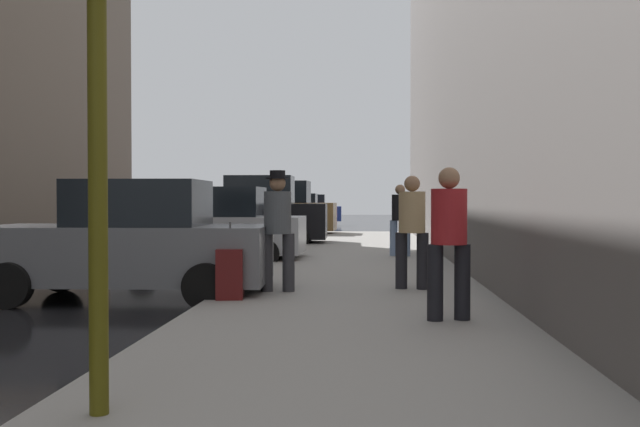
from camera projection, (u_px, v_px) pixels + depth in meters
sidewalk at (354, 298)px, 10.26m from camera, size 4.00×40.00×0.15m
parked_gray_coupe at (130, 243)px, 10.64m from camera, size 4.25×2.16×1.79m
parked_silver_sedan at (215, 228)px, 16.53m from camera, size 4.21×2.09×1.79m
parked_black_suv at (255, 214)px, 22.55m from camera, size 4.64×2.14×2.25m
parked_bronze_suv at (280, 211)px, 28.79m from camera, size 4.66×2.18×2.25m
parked_red_hatchback at (294, 213)px, 34.37m from camera, size 4.20×2.06×1.79m
parked_blue_sedan at (306, 211)px, 41.12m from camera, size 4.26×2.17×1.79m
fire_hydrant at (288, 245)px, 15.67m from camera, size 0.42×0.22×0.70m
pedestrian_with_beanie at (278, 224)px, 10.44m from camera, size 0.51×0.43×1.78m
pedestrian_in_tan_coat at (412, 226)px, 10.73m from camera, size 0.52×0.47×1.71m
pedestrian_in_red_jacket at (449, 235)px, 7.94m from camera, size 0.53×0.49×1.71m
pedestrian_in_jeans at (400, 216)px, 17.03m from camera, size 0.53×0.50×1.71m
rolling_suitcase at (230, 273)px, 9.76m from camera, size 0.43×0.60×1.04m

